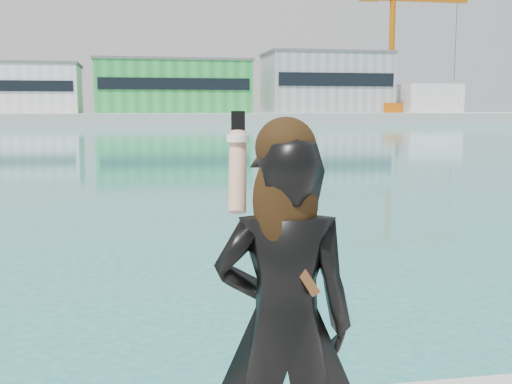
% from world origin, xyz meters
% --- Properties ---
extents(far_quay, '(320.00, 40.00, 2.00)m').
position_xyz_m(far_quay, '(0.00, 130.00, 1.00)').
color(far_quay, '#9E9E99').
rests_on(far_quay, ground).
extents(warehouse_white, '(24.48, 15.35, 9.50)m').
position_xyz_m(warehouse_white, '(-22.00, 127.98, 6.76)').
color(warehouse_white, silver).
rests_on(warehouse_white, far_quay).
extents(warehouse_green, '(30.60, 16.36, 10.50)m').
position_xyz_m(warehouse_green, '(8.00, 127.98, 7.26)').
color(warehouse_green, green).
rests_on(warehouse_green, far_quay).
extents(warehouse_grey_right, '(25.50, 15.35, 12.50)m').
position_xyz_m(warehouse_grey_right, '(40.00, 127.98, 8.26)').
color(warehouse_grey_right, gray).
rests_on(warehouse_grey_right, far_quay).
extents(ancillary_shed, '(12.00, 10.00, 6.00)m').
position_xyz_m(ancillary_shed, '(62.00, 126.00, 5.00)').
color(ancillary_shed, silver).
rests_on(ancillary_shed, far_quay).
extents(dock_crane, '(23.00, 4.00, 24.00)m').
position_xyz_m(dock_crane, '(53.20, 122.00, 15.07)').
color(dock_crane, orange).
rests_on(dock_crane, far_quay).
extents(flagpole_right, '(1.28, 0.16, 8.00)m').
position_xyz_m(flagpole_right, '(22.09, 121.00, 6.54)').
color(flagpole_right, silver).
rests_on(flagpole_right, far_quay).
extents(buoy_near, '(0.50, 0.50, 0.50)m').
position_xyz_m(buoy_near, '(23.25, 80.60, 0.00)').
color(buoy_near, yellow).
rests_on(buoy_near, ground).
extents(woman, '(0.73, 0.55, 1.90)m').
position_xyz_m(woman, '(0.47, -0.22, 1.76)').
color(woman, black).
rests_on(woman, near_quay).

